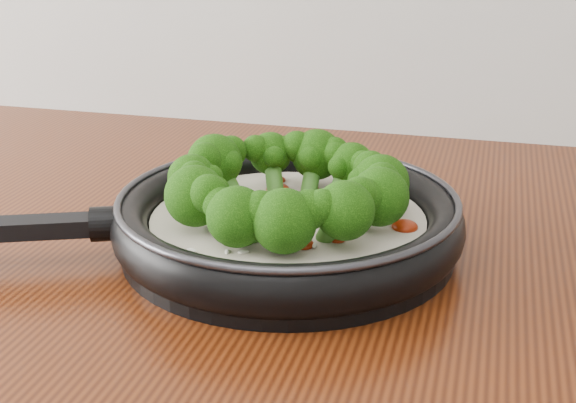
# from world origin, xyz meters

# --- Properties ---
(skillet) EXTENTS (0.56, 0.44, 0.10)m
(skillet) POSITION_xyz_m (0.09, 1.05, 0.94)
(skillet) COLOR black
(skillet) RESTS_ON counter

